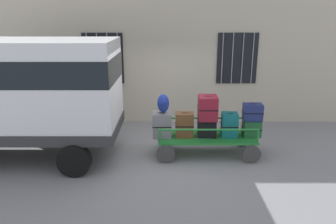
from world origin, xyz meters
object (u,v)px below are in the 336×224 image
object	(u,v)px
luggage_cart	(208,140)
suitcase_right_middle	(254,112)
suitcase_center_bottom	(208,127)
backpack	(165,103)
suitcase_center_middle	(209,108)
suitcase_left_bottom	(163,124)
suitcase_midleft_bottom	(186,125)
van	(19,88)
suitcase_midright_bottom	(231,125)
suitcase_right_bottom	(253,128)

from	to	relation	value
luggage_cart	suitcase_right_middle	distance (m)	1.27
suitcase_center_bottom	backpack	world-z (taller)	backpack
suitcase_right_middle	suitcase_center_middle	bearing A→B (deg)	-177.60
suitcase_center_bottom	suitcase_center_middle	distance (m)	0.50
suitcase_left_bottom	suitcase_midleft_bottom	xyz separation A→B (m)	(0.53, 0.00, -0.01)
van	suitcase_center_middle	xyz separation A→B (m)	(4.29, 0.17, -0.51)
luggage_cart	backpack	bearing A→B (deg)	-178.06
suitcase_left_bottom	suitcase_center_bottom	bearing A→B (deg)	2.84
suitcase_center_bottom	suitcase_right_middle	xyz separation A→B (m)	(1.07, -0.00, 0.38)
suitcase_left_bottom	suitcase_center_bottom	xyz separation A→B (m)	(1.07, 0.05, -0.08)
suitcase_center_middle	suitcase_midright_bottom	world-z (taller)	suitcase_center_middle
luggage_cart	suitcase_center_middle	size ratio (longest dim) A/B	4.30
suitcase_right_middle	backpack	world-z (taller)	backpack
suitcase_center_middle	suitcase_right_middle	world-z (taller)	suitcase_center_middle
van	suitcase_center_middle	distance (m)	4.33
van	suitcase_center_middle	size ratio (longest dim) A/B	8.07
suitcase_right_middle	suitcase_midright_bottom	bearing A→B (deg)	-177.69
suitcase_midright_bottom	backpack	distance (m)	1.66
suitcase_midright_bottom	backpack	world-z (taller)	backpack
luggage_cart	suitcase_left_bottom	distance (m)	1.14
suitcase_midleft_bottom	suitcase_right_bottom	size ratio (longest dim) A/B	1.41
van	suitcase_left_bottom	bearing A→B (deg)	2.88
van	suitcase_midleft_bottom	xyz separation A→B (m)	(3.76, 0.16, -0.93)
luggage_cart	suitcase_center_bottom	bearing A→B (deg)	90.00
suitcase_left_bottom	suitcase_right_middle	world-z (taller)	suitcase_right_middle
suitcase_left_bottom	suitcase_right_bottom	xyz separation A→B (m)	(2.14, 0.04, -0.10)
luggage_cart	suitcase_right_middle	size ratio (longest dim) A/B	5.23
suitcase_center_middle	suitcase_midleft_bottom	bearing A→B (deg)	-179.47
suitcase_midright_bottom	backpack	xyz separation A→B (m)	(-1.57, -0.05, 0.54)
luggage_cart	suitcase_midright_bottom	distance (m)	0.65
suitcase_right_middle	backpack	distance (m)	2.12
suitcase_right_middle	backpack	xyz separation A→B (m)	(-2.10, -0.07, 0.23)
luggage_cart	suitcase_right_bottom	size ratio (longest dim) A/B	5.72
luggage_cart	suitcase_midright_bottom	world-z (taller)	suitcase_midright_bottom
van	luggage_cart	distance (m)	4.49
suitcase_left_bottom	suitcase_center_middle	world-z (taller)	suitcase_center_middle
luggage_cart	suitcase_center_bottom	distance (m)	0.31
suitcase_center_bottom	suitcase_right_middle	size ratio (longest dim) A/B	1.00
suitcase_center_bottom	luggage_cart	bearing A→B (deg)	-90.00
suitcase_right_bottom	backpack	distance (m)	2.19
suitcase_right_middle	suitcase_right_bottom	bearing A→B (deg)	-90.00
luggage_cart	suitcase_right_bottom	world-z (taller)	suitcase_right_bottom
luggage_cart	backpack	distance (m)	1.38
luggage_cart	suitcase_midleft_bottom	size ratio (longest dim) A/B	4.06
backpack	suitcase_right_middle	bearing A→B (deg)	1.85
suitcase_right_bottom	backpack	bearing A→B (deg)	-178.52
suitcase_right_bottom	backpack	xyz separation A→B (m)	(-2.10, -0.05, 0.62)
van	luggage_cart	bearing A→B (deg)	2.40
suitcase_center_middle	backpack	bearing A→B (deg)	-178.71
suitcase_center_middle	suitcase_midright_bottom	size ratio (longest dim) A/B	0.98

